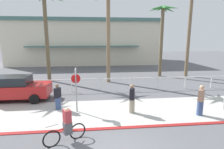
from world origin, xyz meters
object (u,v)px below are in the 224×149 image
(palm_tree_4, at_px, (191,17))
(cyclist_red_0, at_px, (66,126))
(stop_sign_bike_lane, at_px, (76,84))
(car_red_1, at_px, (16,88))
(pedestrian_1, at_px, (132,100))
(pedestrian_0, at_px, (201,102))
(palm_tree_3, at_px, (162,24))
(palm_tree_1, at_px, (46,19))
(palm_tree_2, at_px, (108,14))
(pedestrian_2, at_px, (58,98))

(palm_tree_4, relative_size, cyclist_red_0, 5.66)
(palm_tree_4, bearing_deg, stop_sign_bike_lane, -141.79)
(car_red_1, relative_size, pedestrian_1, 2.61)
(stop_sign_bike_lane, height_order, car_red_1, stop_sign_bike_lane)
(cyclist_red_0, xyz_separation_m, pedestrian_1, (3.29, 2.65, 0.09))
(pedestrian_0, bearing_deg, stop_sign_bike_lane, 169.88)
(palm_tree_3, xyz_separation_m, palm_tree_4, (2.97, -0.28, 0.77))
(palm_tree_4, distance_m, pedestrian_0, 12.51)
(palm_tree_1, bearing_deg, stop_sign_bike_lane, -67.86)
(palm_tree_3, bearing_deg, palm_tree_2, -160.70)
(car_red_1, bearing_deg, palm_tree_3, 28.03)
(car_red_1, bearing_deg, pedestrian_0, -18.37)
(car_red_1, xyz_separation_m, pedestrian_0, (11.12, -3.69, -0.07))
(palm_tree_2, bearing_deg, car_red_1, -145.28)
(cyclist_red_0, height_order, pedestrian_2, pedestrian_2)
(palm_tree_4, height_order, pedestrian_1, palm_tree_4)
(stop_sign_bike_lane, relative_size, car_red_1, 0.58)
(palm_tree_3, relative_size, cyclist_red_0, 4.65)
(palm_tree_1, height_order, palm_tree_2, palm_tree_2)
(car_red_1, relative_size, cyclist_red_0, 2.70)
(palm_tree_1, xyz_separation_m, palm_tree_2, (5.82, -1.08, 0.36))
(palm_tree_2, height_order, pedestrian_1, palm_tree_2)
(palm_tree_2, distance_m, pedestrian_0, 10.94)
(palm_tree_3, relative_size, pedestrian_0, 4.38)
(stop_sign_bike_lane, relative_size, cyclist_red_0, 1.57)
(stop_sign_bike_lane, distance_m, palm_tree_3, 13.13)
(pedestrian_2, bearing_deg, palm_tree_3, 42.41)
(stop_sign_bike_lane, bearing_deg, palm_tree_1, 112.14)
(pedestrian_0, bearing_deg, cyclist_red_0, -164.63)
(palm_tree_2, height_order, pedestrian_2, palm_tree_2)
(palm_tree_2, relative_size, pedestrian_2, 5.33)
(palm_tree_3, xyz_separation_m, pedestrian_0, (-1.62, -10.47, -4.85))
(palm_tree_4, relative_size, pedestrian_1, 5.46)
(car_red_1, height_order, cyclist_red_0, car_red_1)
(pedestrian_0, relative_size, pedestrian_2, 1.10)
(palm_tree_2, bearing_deg, pedestrian_2, -118.47)
(palm_tree_1, bearing_deg, palm_tree_4, 2.84)
(palm_tree_3, height_order, pedestrian_2, palm_tree_3)
(palm_tree_2, xyz_separation_m, pedestrian_0, (4.35, -8.38, -5.52))
(cyclist_red_0, height_order, pedestrian_0, pedestrian_0)
(palm_tree_1, height_order, pedestrian_1, palm_tree_1)
(palm_tree_3, height_order, pedestrian_1, palm_tree_3)
(cyclist_red_0, relative_size, pedestrian_1, 0.97)
(pedestrian_1, bearing_deg, stop_sign_bike_lane, 171.20)
(car_red_1, bearing_deg, palm_tree_1, 80.64)
(pedestrian_0, bearing_deg, pedestrian_2, 167.80)
(stop_sign_bike_lane, height_order, palm_tree_1, palm_tree_1)
(pedestrian_2, bearing_deg, palm_tree_4, 34.01)
(palm_tree_4, height_order, pedestrian_0, palm_tree_4)
(cyclist_red_0, bearing_deg, pedestrian_2, 105.30)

